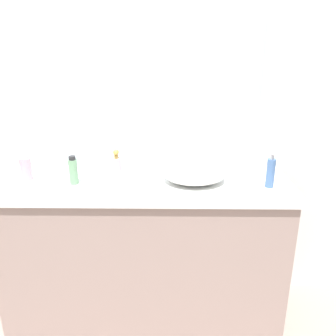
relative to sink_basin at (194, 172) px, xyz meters
name	(u,v)px	position (x,y,z in m)	size (l,w,h in m)	color
bathroom_wall_rear	(133,102)	(-0.36, 0.33, 0.33)	(6.00, 0.06, 2.60)	silver
vanity_counter	(144,251)	(-0.28, 0.02, -0.51)	(1.63, 0.54, 0.92)	gray
wall_mirror_panel	(144,79)	(-0.28, 0.29, 0.47)	(1.36, 0.01, 1.05)	#B2BCC6
sink_basin	(194,172)	(0.00, 0.00, 0.00)	(0.34, 0.29, 0.11)	silver
faucet	(193,158)	(0.00, 0.17, 0.03)	(0.03, 0.12, 0.15)	silver
soap_dispenser	(117,171)	(-0.41, -0.07, 0.03)	(0.05, 0.05, 0.20)	silver
lotion_bottle	(73,171)	(-0.65, -0.04, 0.02)	(0.05, 0.05, 0.16)	#71A076
perfume_bottle	(271,172)	(0.39, -0.07, 0.03)	(0.04, 0.04, 0.20)	#46699F
spray_can	(26,168)	(-0.93, 0.02, 0.01)	(0.06, 0.06, 0.14)	#D196A7
candle_jar	(59,174)	(-0.76, 0.07, -0.04)	(0.05, 0.05, 0.03)	silver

